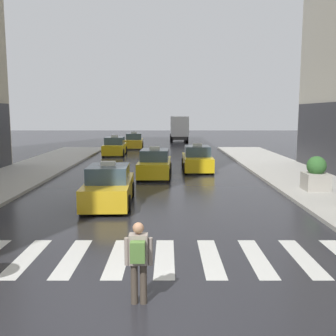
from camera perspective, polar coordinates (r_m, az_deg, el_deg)
The scene contains 10 objects.
ground_plane at distance 7.72m, azimuth -5.51°, elevation -20.94°, with size 160.00×160.00×0.00m, color #26262B.
crosswalk_markings at distance 10.43m, azimuth -3.91°, elevation -12.95°, with size 11.30×2.80×0.01m.
taxi_lead at distance 16.28m, azimuth -8.66°, elevation -2.74°, with size 2.05×4.60×1.80m.
taxi_second at distance 23.17m, azimuth -1.97°, elevation 0.53°, with size 2.02×4.58×1.80m.
taxi_third at distance 25.73m, azimuth 4.25°, elevation 1.26°, with size 1.93×4.54×1.80m.
taxi_fourth at distance 35.59m, azimuth -7.81°, elevation 3.07°, with size 1.97×4.56×1.80m.
taxi_fifth at distance 42.22m, azimuth -5.01°, elevation 3.88°, with size 2.09×4.61×1.80m.
box_truck at distance 52.02m, azimuth 1.60°, elevation 5.92°, with size 2.35×7.57×3.35m.
pedestrian_with_backpack at distance 7.75m, azimuth -4.37°, elevation -12.86°, with size 0.55×0.43×1.65m.
planter_mid_block at distance 19.57m, azimuth 20.82°, elevation -0.93°, with size 1.10×1.10×1.60m.
Camera 1 is at (0.69, -6.72, 3.73)m, focal length 41.65 mm.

